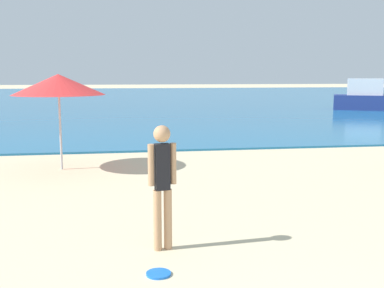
% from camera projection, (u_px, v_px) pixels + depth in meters
% --- Properties ---
extents(water, '(160.00, 60.00, 0.06)m').
position_uv_depth(water, '(136.00, 98.00, 42.46)').
color(water, '#1E6B9E').
rests_on(water, ground).
extents(person_standing, '(0.36, 0.21, 1.57)m').
position_uv_depth(person_standing, '(162.00, 180.00, 5.69)').
color(person_standing, tan).
rests_on(person_standing, ground).
extents(frisbee, '(0.27, 0.27, 0.03)m').
position_uv_depth(frisbee, '(159.00, 274.00, 5.07)').
color(frisbee, blue).
rests_on(frisbee, ground).
extents(boat_near, '(5.74, 4.01, 1.88)m').
position_uv_depth(boat_near, '(378.00, 99.00, 27.77)').
color(boat_near, navy).
rests_on(boat_near, water).
extents(beach_umbrella, '(2.08, 2.08, 2.19)m').
position_uv_depth(beach_umbrella, '(58.00, 85.00, 10.42)').
color(beach_umbrella, '#B7B7BC').
rests_on(beach_umbrella, ground).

